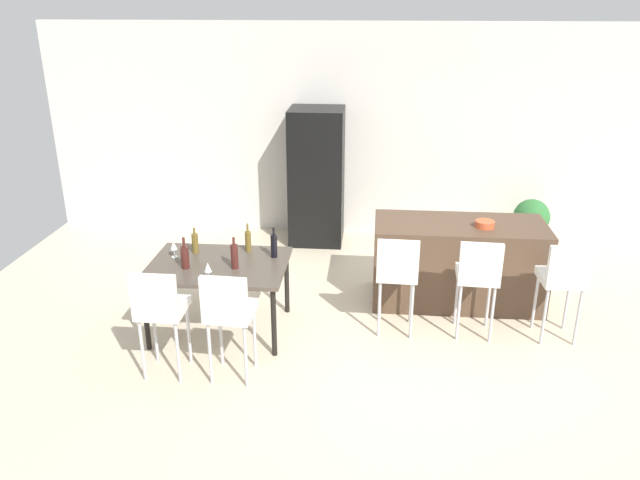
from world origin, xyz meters
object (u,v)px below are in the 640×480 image
bar_chair_right (564,276)px  dining_table (218,269)px  potted_plant (531,219)px  dining_chair_near (160,306)px  wine_glass_middle (208,268)px  dining_chair_far (228,309)px  wine_glass_left (174,246)px  fruit_bowl (485,224)px  wine_bottle_end (248,241)px  bar_chair_left (397,270)px  wine_bottle_corner (195,243)px  kitchen_island (458,263)px  wine_bottle_inner (185,257)px  wine_bottle_near (274,245)px  refrigerator (317,177)px  wine_bottle_right (234,256)px  bar_chair_middle (478,273)px

bar_chair_right → dining_table: bar_chair_right is taller
potted_plant → dining_chair_near: bearing=-139.0°
dining_table → wine_glass_middle: (0.01, -0.38, 0.19)m
bar_chair_right → potted_plant: bearing=83.5°
wine_glass_middle → dining_chair_far: bearing=-58.3°
wine_glass_middle → wine_glass_left: bearing=134.0°
fruit_bowl → bar_chair_right: bearing=-46.4°
dining_chair_near → wine_glass_left: 1.01m
wine_bottle_end → bar_chair_left: bearing=-8.9°
dining_table → wine_bottle_corner: size_ratio=5.01×
kitchen_island → wine_bottle_inner: bearing=-159.7°
wine_bottle_near → refrigerator: (0.21, 2.37, 0.05)m
wine_bottle_corner → dining_table: bearing=-40.6°
kitchen_island → dining_table: (-2.46, -0.88, 0.22)m
refrigerator → bar_chair_left: bearing=-67.5°
fruit_bowl → wine_bottle_inner: bearing=-162.8°
dining_chair_far → refrigerator: refrigerator is taller
wine_bottle_right → wine_bottle_corner: wine_bottle_right is taller
kitchen_island → bar_chair_left: bar_chair_left is taller
kitchen_island → fruit_bowl: fruit_bowl is taller
bar_chair_middle → wine_bottle_near: bearing=176.7°
kitchen_island → bar_chair_right: 1.21m
wine_bottle_near → wine_bottle_right: bearing=-137.7°
dining_chair_near → wine_glass_left: dining_chair_near is taller
kitchen_island → wine_glass_middle: size_ratio=10.58×
wine_glass_middle → dining_table: bearing=90.8°
dining_chair_near → dining_chair_far: size_ratio=1.00×
dining_chair_near → potted_plant: size_ratio=1.55×
wine_bottle_end → wine_bottle_near: bearing=-23.1°
wine_bottle_near → wine_bottle_right: size_ratio=0.99×
dining_chair_far → wine_glass_left: bearing=128.5°
dining_chair_far → wine_bottle_right: 0.79m
wine_bottle_right → refrigerator: refrigerator is taller
kitchen_island → refrigerator: 2.47m
kitchen_island → wine_bottle_right: 2.50m
kitchen_island → dining_chair_near: (-2.77, -1.74, 0.24)m
bar_chair_left → refrigerator: refrigerator is taller
refrigerator → wine_glass_middle: bearing=-103.9°
wine_bottle_inner → wine_bottle_right: bearing=4.8°
wine_bottle_near → refrigerator: 2.38m
bar_chair_left → dining_chair_far: bearing=-147.0°
wine_bottle_corner → potted_plant: wine_bottle_corner is taller
potted_plant → dining_table: bearing=-144.8°
wine_glass_middle → wine_bottle_corner: bearing=115.4°
bar_chair_middle → dining_table: bearing=-177.9°
wine_bottle_corner → wine_bottle_end: size_ratio=0.89×
wine_bottle_near → potted_plant: bearing=37.2°
wine_bottle_inner → potted_plant: size_ratio=0.47×
bar_chair_right → dining_table: 3.36m
kitchen_island → bar_chair_right: size_ratio=1.75×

